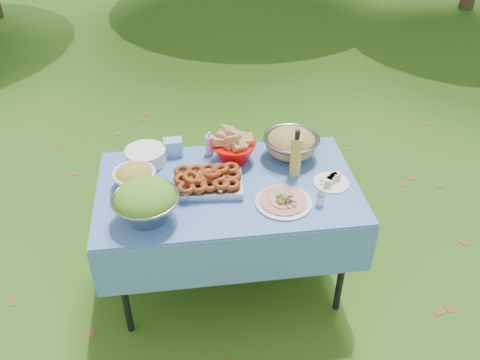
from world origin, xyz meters
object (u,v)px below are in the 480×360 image
at_px(picnic_table, 229,235).
at_px(charcuterie_platter, 284,197).
at_px(pasta_bowl_steel, 291,143).
at_px(bread_bowl, 234,147).
at_px(oil_bottle, 296,153).
at_px(plate_stack, 146,156).
at_px(salad_bowl, 146,202).

height_order(picnic_table, charcuterie_platter, charcuterie_platter).
bearing_deg(charcuterie_platter, pasta_bowl_steel, 73.32).
xyz_separation_m(bread_bowl, pasta_bowl_steel, (0.35, -0.00, -0.00)).
bearing_deg(oil_bottle, picnic_table, -171.84).
bearing_deg(pasta_bowl_steel, picnic_table, -148.51).
distance_m(picnic_table, oil_bottle, 0.66).
bearing_deg(plate_stack, oil_bottle, -15.64).
distance_m(salad_bowl, bread_bowl, 0.70).
distance_m(picnic_table, pasta_bowl_steel, 0.67).
relative_size(plate_stack, charcuterie_platter, 0.78).
distance_m(bread_bowl, charcuterie_platter, 0.50).
distance_m(picnic_table, bread_bowl, 0.54).
bearing_deg(pasta_bowl_steel, bread_bowl, 179.60).
bearing_deg(bread_bowl, picnic_table, -104.39).
distance_m(picnic_table, plate_stack, 0.69).
xyz_separation_m(plate_stack, charcuterie_platter, (0.74, -0.49, -0.01)).
bearing_deg(plate_stack, charcuterie_platter, -33.52).
relative_size(picnic_table, salad_bowl, 4.26).
height_order(plate_stack, bread_bowl, bread_bowl).
distance_m(plate_stack, oil_bottle, 0.89).
relative_size(bread_bowl, charcuterie_platter, 0.87).
distance_m(bread_bowl, pasta_bowl_steel, 0.35).
relative_size(salad_bowl, oil_bottle, 1.17).
bearing_deg(plate_stack, pasta_bowl_steel, -2.80).
height_order(picnic_table, pasta_bowl_steel, pasta_bowl_steel).
distance_m(plate_stack, bread_bowl, 0.53).
xyz_separation_m(picnic_table, bread_bowl, (0.07, 0.26, 0.47)).
bearing_deg(salad_bowl, plate_stack, 91.85).
bearing_deg(charcuterie_platter, salad_bowl, -176.88).
xyz_separation_m(pasta_bowl_steel, charcuterie_platter, (-0.13, -0.45, -0.05)).
bearing_deg(bread_bowl, salad_bowl, -136.12).
height_order(salad_bowl, plate_stack, salad_bowl).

